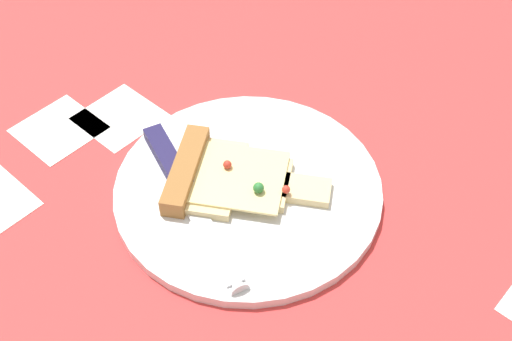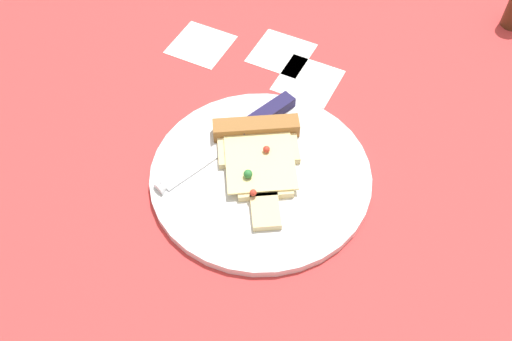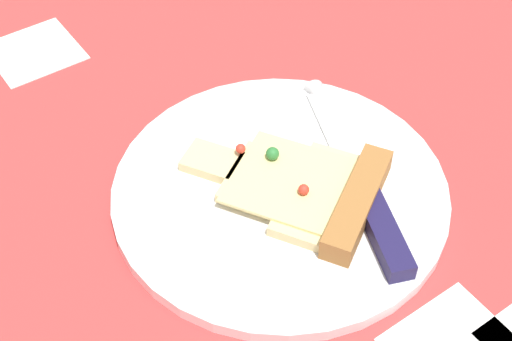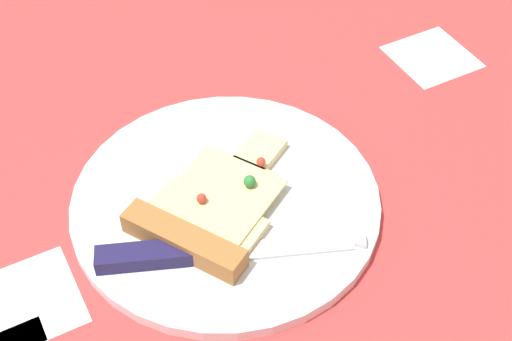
{
  "view_description": "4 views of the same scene",
  "coord_description": "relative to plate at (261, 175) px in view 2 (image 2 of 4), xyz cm",
  "views": [
    {
      "loc": [
        31.11,
        -34.91,
        54.6
      ],
      "look_at": [
        0.19,
        -0.79,
        3.98
      ],
      "focal_mm": 44.91,
      "sensor_mm": 36.0,
      "label": 1
    },
    {
      "loc": [
        40.73,
        18.91,
        62.24
      ],
      "look_at": [
        -0.18,
        -1.58,
        2.04
      ],
      "focal_mm": 40.16,
      "sensor_mm": 36.0,
      "label": 2
    },
    {
      "loc": [
        -34.65,
        25.28,
        49.08
      ],
      "look_at": [
        1.62,
        -0.16,
        1.95
      ],
      "focal_mm": 51.38,
      "sensor_mm": 36.0,
      "label": 3
    },
    {
      "loc": [
        -19.54,
        -42.91,
        53.2
      ],
      "look_at": [
        2.58,
        -1.22,
        3.5
      ],
      "focal_mm": 50.74,
      "sensor_mm": 36.0,
      "label": 4
    }
  ],
  "objects": [
    {
      "name": "pizza_slice",
      "position": [
        -2.22,
        -1.38,
        1.41
      ],
      "size": [
        18.91,
        15.77,
        2.49
      ],
      "rotation": [
        0.0,
        0.0,
        5.26
      ],
      "color": "beige",
      "rests_on": "plate"
    },
    {
      "name": "plate",
      "position": [
        0.0,
        0.0,
        0.0
      ],
      "size": [
        29.67,
        29.67,
        1.25
      ],
      "primitive_type": "cylinder",
      "color": "silver",
      "rests_on": "ground_plane"
    },
    {
      "name": "ground_plane",
      "position": [
        0.65,
        1.15,
        -2.12
      ],
      "size": [
        122.36,
        122.36,
        3.0
      ],
      "color": "#D13838",
      "rests_on": "ground"
    },
    {
      "name": "knife",
      "position": [
        -4.68,
        -5.34,
        1.23
      ],
      "size": [
        23.13,
        10.64,
        2.45
      ],
      "rotation": [
        0.0,
        0.0,
        4.34
      ],
      "color": "silver",
      "rests_on": "plate"
    }
  ]
}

